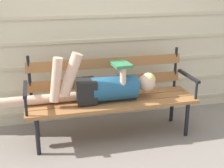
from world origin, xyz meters
The scene contains 4 objects.
ground_plane centered at (0.00, 0.00, 0.00)m, with size 12.00×12.00×0.00m, color gray.
house_siding centered at (0.00, 0.74, 1.25)m, with size 4.25×0.08×2.50m.
park_bench centered at (0.00, 0.25, 0.48)m, with size 1.81×0.52×0.90m.
reclining_person centered at (-0.12, 0.17, 0.59)m, with size 1.68×0.26×0.56m.
Camera 1 is at (-0.75, -2.78, 1.66)m, focal length 49.37 mm.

